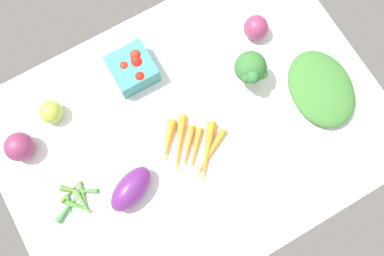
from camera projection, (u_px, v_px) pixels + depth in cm
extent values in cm
cube|color=white|center=(192.00, 131.00, 110.77)|extent=(104.00, 76.00, 2.00)
ellipsoid|color=#602471|center=(131.00, 189.00, 102.42)|extent=(15.11, 11.81, 7.19)
cube|color=teal|center=(132.00, 69.00, 110.65)|extent=(11.46, 11.46, 6.30)
sphere|color=red|center=(135.00, 55.00, 108.50)|extent=(2.91, 2.91, 2.91)
sphere|color=red|center=(136.00, 61.00, 108.08)|extent=(2.74, 2.74, 2.74)
sphere|color=red|center=(124.00, 66.00, 108.04)|extent=(2.50, 2.50, 2.50)
sphere|color=red|center=(140.00, 77.00, 107.44)|extent=(2.83, 2.83, 2.83)
sphere|color=red|center=(137.00, 63.00, 108.53)|extent=(3.38, 3.38, 3.38)
sphere|color=#9BB33F|center=(51.00, 112.00, 107.69)|extent=(6.39, 6.39, 6.39)
cone|color=orange|center=(168.00, 142.00, 107.57)|extent=(10.03, 11.13, 2.79)
cone|color=orange|center=(179.00, 146.00, 107.51)|extent=(12.06, 15.21, 2.42)
cone|color=orange|center=(187.00, 149.00, 107.42)|extent=(10.08, 11.18, 2.25)
cone|color=orange|center=(195.00, 151.00, 107.33)|extent=(10.16, 11.01, 2.10)
cone|color=orange|center=(205.00, 154.00, 106.80)|extent=(13.22, 15.19, 2.74)
cone|color=orange|center=(209.00, 156.00, 107.05)|extent=(15.60, 10.01, 2.08)
cylinder|color=#A8D073|center=(248.00, 75.00, 111.36)|extent=(2.92, 2.92, 4.20)
sphere|color=#326F32|center=(250.00, 67.00, 106.16)|extent=(8.67, 8.67, 8.67)
sphere|color=#2D7134|center=(253.00, 77.00, 103.44)|extent=(3.50, 3.50, 3.50)
sphere|color=#35742F|center=(262.00, 74.00, 106.03)|extent=(3.06, 3.06, 3.06)
sphere|color=#316931|center=(247.00, 77.00, 104.26)|extent=(2.80, 2.80, 2.80)
sphere|color=#863157|center=(256.00, 28.00, 113.21)|extent=(7.03, 7.03, 7.03)
cone|color=#447F3D|center=(69.00, 206.00, 104.32)|extent=(2.78, 6.21, 1.23)
cone|color=#478A33|center=(82.00, 208.00, 104.03)|extent=(6.98, 7.67, 1.65)
cone|color=#588433|center=(71.00, 191.00, 105.21)|extent=(7.26, 3.75, 1.29)
cone|color=#42813B|center=(80.00, 190.00, 105.19)|extent=(8.41, 5.47, 1.45)
cone|color=#527830|center=(73.00, 190.00, 105.01)|extent=(6.00, 5.54, 1.80)
cone|color=#4E7C32|center=(84.00, 197.00, 104.84)|extent=(2.75, 8.64, 1.28)
cone|color=#568D44|center=(84.00, 204.00, 104.16)|extent=(2.61, 8.52, 1.84)
cone|color=#418A43|center=(68.00, 207.00, 103.97)|extent=(8.85, 5.72, 1.85)
sphere|color=#7F2F58|center=(19.00, 147.00, 104.73)|extent=(7.75, 7.75, 7.75)
ellipsoid|color=#3B7531|center=(321.00, 88.00, 109.69)|extent=(20.56, 25.21, 5.60)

